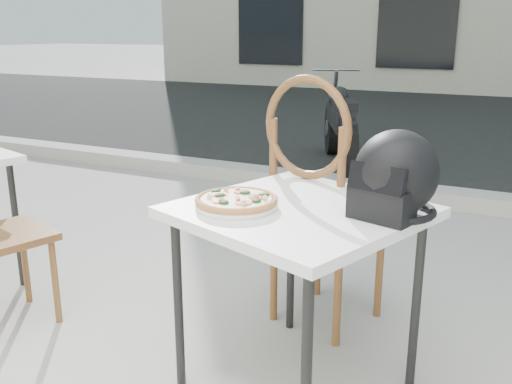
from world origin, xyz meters
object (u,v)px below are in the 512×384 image
at_px(cafe_chair_main, 319,192).
at_px(motorcycle, 340,126).
at_px(helmet, 395,178).
at_px(cafe_table_main, 299,224).
at_px(pizza, 236,200).
at_px(plate, 236,205).

height_order(cafe_chair_main, motorcycle, cafe_chair_main).
xyz_separation_m(cafe_chair_main, motorcycle, (-0.87, 2.97, -0.22)).
relative_size(helmet, motorcycle, 0.20).
xyz_separation_m(cafe_table_main, motorcycle, (-0.97, 3.44, -0.24)).
bearing_deg(motorcycle, pizza, -102.28).
distance_m(cafe_table_main, pizza, 0.23).
bearing_deg(helmet, cafe_chair_main, 150.46).
bearing_deg(pizza, plate, -89.32).
distance_m(plate, motorcycle, 3.64).
distance_m(pizza, helmet, 0.53).
xyz_separation_m(pizza, motorcycle, (-0.78, 3.54, -0.33)).
distance_m(cafe_table_main, helmet, 0.36).
distance_m(plate, helmet, 0.54).
bearing_deg(cafe_chair_main, cafe_table_main, 116.68).
bearing_deg(cafe_chair_main, pizza, 95.80).
xyz_separation_m(pizza, helmet, (0.50, 0.16, 0.10)).
bearing_deg(helmet, motorcycle, 126.65).
distance_m(cafe_table_main, plate, 0.23).
bearing_deg(helmet, plate, -145.95).
relative_size(cafe_chair_main, motorcycle, 0.65).
height_order(cafe_table_main, plate, plate).
xyz_separation_m(cafe_table_main, plate, (-0.19, -0.10, 0.07)).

